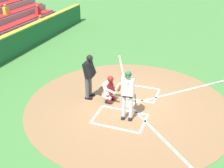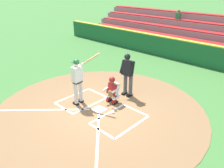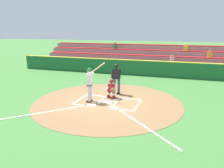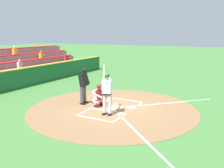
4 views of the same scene
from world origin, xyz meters
TOP-DOWN VIEW (x-y plane):
  - ground_plane at (0.00, 0.00)m, footprint 120.00×120.00m
  - dirt_circle at (0.00, 0.00)m, footprint 8.00×8.00m
  - home_plate_and_chalk at (0.00, 0.88)m, footprint 7.93×4.91m
  - batter at (0.92, 0.22)m, footprint 0.89×0.80m
  - catcher at (0.01, -0.75)m, footprint 0.59×0.63m
  - plate_umpire at (-0.01, -1.64)m, footprint 0.59×0.42m
  - baseball at (-0.59, -0.16)m, footprint 0.07×0.07m

SIDE VIEW (x-z plane):
  - ground_plane at x=0.00m, z-range 0.00..0.00m
  - dirt_circle at x=0.00m, z-range 0.00..0.01m
  - home_plate_and_chalk at x=0.00m, z-range 0.01..0.02m
  - baseball at x=-0.59m, z-range 0.00..0.07m
  - catcher at x=0.01m, z-range 0.02..1.15m
  - plate_umpire at x=-0.01m, z-range 0.14..2.01m
  - batter at x=0.92m, z-range 0.04..2.16m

